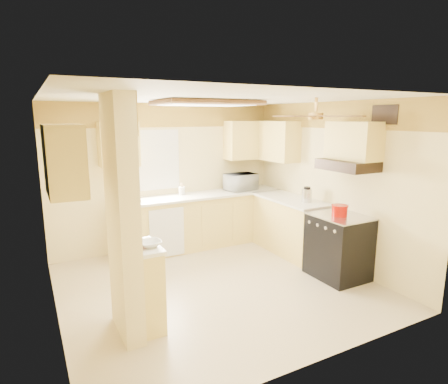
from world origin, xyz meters
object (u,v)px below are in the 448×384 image
microwave (241,182)px  dutch_oven (340,210)px  kettle (307,195)px  stove (338,246)px  bowl (150,244)px

microwave → dutch_oven: microwave is taller
kettle → dutch_oven: bearing=-97.0°
microwave → kettle: microwave is taller
kettle → stove: bearing=-95.3°
dutch_oven → kettle: bearing=83.0°
dutch_oven → bowl: bearing=-178.9°
bowl → stove: bearing=1.2°
stove → bowl: 2.81m
kettle → microwave: bearing=108.1°
kettle → bowl: bearing=-163.0°
stove → microwave: (-0.36, 2.14, 0.63)m
microwave → dutch_oven: bearing=95.0°
microwave → dutch_oven: 2.18m
dutch_oven → kettle: 0.82m
bowl → kettle: kettle is taller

